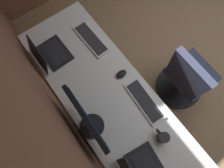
# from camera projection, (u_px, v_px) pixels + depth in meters

# --- Properties ---
(wall_back) EXTENTS (5.01, 0.10, 2.60)m
(wall_back) POSITION_uv_depth(u_px,v_px,m) (72.00, 164.00, 0.92)
(wall_back) COLOR brown
(wall_back) RESTS_ON ground
(desk) EXTENTS (1.98, 0.70, 0.73)m
(desk) POSITION_uv_depth(u_px,v_px,m) (108.00, 97.00, 1.68)
(desk) COLOR white
(desk) RESTS_ON ground
(drawer_pedestal) EXTENTS (0.40, 0.51, 0.69)m
(drawer_pedestal) POSITION_uv_depth(u_px,v_px,m) (117.00, 121.00, 1.92)
(drawer_pedestal) COLOR white
(drawer_pedestal) RESTS_ON ground
(monitor_primary) EXTENTS (0.49, 0.20, 0.46)m
(monitor_primary) POSITION_uv_depth(u_px,v_px,m) (89.00, 122.00, 1.29)
(monitor_primary) COLOR black
(monitor_primary) RESTS_ON desk
(laptop_leftmost) EXTENTS (0.32, 0.29, 0.22)m
(laptop_leftmost) POSITION_uv_depth(u_px,v_px,m) (48.00, 54.00, 1.69)
(laptop_leftmost) COLOR black
(laptop_leftmost) RESTS_ON desk
(keyboard_main) EXTENTS (0.42, 0.15, 0.02)m
(keyboard_main) POSITION_uv_depth(u_px,v_px,m) (91.00, 39.00, 1.78)
(keyboard_main) COLOR silver
(keyboard_main) RESTS_ON desk
(keyboard_spare) EXTENTS (0.43, 0.16, 0.02)m
(keyboard_spare) POSITION_uv_depth(u_px,v_px,m) (145.00, 101.00, 1.59)
(keyboard_spare) COLOR silver
(keyboard_spare) RESTS_ON desk
(mouse_main) EXTENTS (0.06, 0.10, 0.03)m
(mouse_main) POSITION_uv_depth(u_px,v_px,m) (121.00, 74.00, 1.66)
(mouse_main) COLOR black
(mouse_main) RESTS_ON desk
(coffee_mug) EXTENTS (0.12, 0.08, 0.10)m
(coffee_mug) POSITION_uv_depth(u_px,v_px,m) (163.00, 137.00, 1.45)
(coffee_mug) COLOR black
(coffee_mug) RESTS_ON desk
(office_chair) EXTENTS (0.56, 0.56, 0.97)m
(office_chair) POSITION_uv_depth(u_px,v_px,m) (186.00, 79.00, 1.96)
(office_chair) COLOR #383D56
(office_chair) RESTS_ON ground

